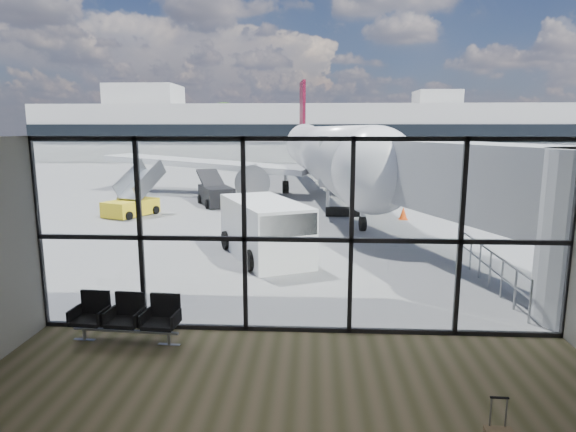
# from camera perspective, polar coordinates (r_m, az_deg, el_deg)

# --- Properties ---
(ground) EXTENTS (220.00, 220.00, 0.00)m
(ground) POSITION_cam_1_polar(r_m,az_deg,el_deg) (50.75, 2.70, 5.08)
(ground) COLOR slate
(ground) RESTS_ON ground
(lounge_shell) EXTENTS (12.02, 8.01, 4.51)m
(lounge_shell) POSITION_cam_1_polar(r_m,az_deg,el_deg) (6.09, -0.44, -8.95)
(lounge_shell) COLOR brown
(lounge_shell) RESTS_ON ground
(glass_curtain_wall) EXTENTS (12.10, 0.12, 4.50)m
(glass_curtain_wall) POSITION_cam_1_polar(r_m,az_deg,el_deg) (10.81, 1.14, -2.55)
(glass_curtain_wall) COLOR white
(glass_curtain_wall) RESTS_ON ground
(jet_bridge) EXTENTS (8.00, 16.50, 4.33)m
(jet_bridge) POSITION_cam_1_polar(r_m,az_deg,el_deg) (18.29, 17.52, 3.90)
(jet_bridge) COLOR #A8AAAD
(jet_bridge) RESTS_ON ground
(apron_railing) EXTENTS (0.06, 5.46, 1.11)m
(apron_railing) POSITION_cam_1_polar(r_m,az_deg,el_deg) (15.49, 22.87, -5.23)
(apron_railing) COLOR gray
(apron_railing) RESTS_ON ground
(far_terminal) EXTENTS (80.00, 12.20, 11.00)m
(far_terminal) POSITION_cam_1_polar(r_m,az_deg,el_deg) (72.51, 2.40, 10.00)
(far_terminal) COLOR #A2A19D
(far_terminal) RESTS_ON ground
(tree_0) EXTENTS (4.95, 4.95, 7.12)m
(tree_0) POSITION_cam_1_polar(r_m,az_deg,el_deg) (94.18, -26.05, 9.31)
(tree_0) COLOR #382619
(tree_0) RESTS_ON ground
(tree_1) EXTENTS (5.61, 5.61, 8.07)m
(tree_1) POSITION_cam_1_polar(r_m,az_deg,el_deg) (91.44, -22.74, 9.94)
(tree_1) COLOR #382619
(tree_1) RESTS_ON ground
(tree_2) EXTENTS (6.27, 6.27, 9.03)m
(tree_2) POSITION_cam_1_polar(r_m,az_deg,el_deg) (89.03, -19.23, 10.58)
(tree_2) COLOR #382619
(tree_2) RESTS_ON ground
(tree_3) EXTENTS (4.95, 4.95, 7.12)m
(tree_3) POSITION_cam_1_polar(r_m,az_deg,el_deg) (86.95, -15.47, 9.97)
(tree_3) COLOR #382619
(tree_3) RESTS_ON ground
(tree_4) EXTENTS (5.61, 5.61, 8.07)m
(tree_4) POSITION_cam_1_polar(r_m,az_deg,el_deg) (85.26, -11.60, 10.55)
(tree_4) COLOR #382619
(tree_4) RESTS_ON ground
(tree_5) EXTENTS (6.27, 6.27, 9.03)m
(tree_5) POSITION_cam_1_polar(r_m,az_deg,el_deg) (83.96, -7.57, 11.10)
(tree_5) COLOR #382619
(tree_5) RESTS_ON ground
(seating_row) EXTENTS (2.41, 0.82, 1.07)m
(seating_row) POSITION_cam_1_polar(r_m,az_deg,el_deg) (11.44, -18.49, -11.07)
(seating_row) COLOR gray
(seating_row) RESTS_ON ground
(airliner) EXTENTS (31.76, 36.93, 9.53)m
(airliner) POSITION_cam_1_polar(r_m,az_deg,el_deg) (35.98, 4.08, 7.53)
(airliner) COLOR silver
(airliner) RESTS_ON ground
(service_van) EXTENTS (3.90, 5.21, 2.08)m
(service_van) POSITION_cam_1_polar(r_m,az_deg,el_deg) (17.47, -2.63, -1.53)
(service_van) COLOR white
(service_van) RESTS_ON ground
(belt_loader) EXTENTS (3.16, 4.61, 2.03)m
(belt_loader) POSITION_cam_1_polar(r_m,az_deg,el_deg) (29.93, -8.56, 2.60)
(belt_loader) COLOR black
(belt_loader) RESTS_ON ground
(mobile_stairs) EXTENTS (2.74, 3.68, 2.36)m
(mobile_stairs) POSITION_cam_1_polar(r_m,az_deg,el_deg) (27.39, -18.00, 1.24)
(mobile_stairs) COLOR yellow
(mobile_stairs) RESTS_ON ground
(traffic_cone_a) EXTENTS (0.44, 0.44, 0.63)m
(traffic_cone_a) POSITION_cam_1_polar(r_m,az_deg,el_deg) (26.79, -4.57, 0.95)
(traffic_cone_a) COLOR orange
(traffic_cone_a) RESTS_ON ground
(traffic_cone_b) EXTENTS (0.48, 0.48, 0.69)m
(traffic_cone_b) POSITION_cam_1_polar(r_m,az_deg,el_deg) (22.32, 2.46, -0.86)
(traffic_cone_b) COLOR #DE5D0B
(traffic_cone_b) RESTS_ON ground
(traffic_cone_c) EXTENTS (0.45, 0.45, 0.65)m
(traffic_cone_c) POSITION_cam_1_polar(r_m,az_deg,el_deg) (25.63, 13.50, 0.29)
(traffic_cone_c) COLOR #FD4B0D
(traffic_cone_c) RESTS_ON ground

